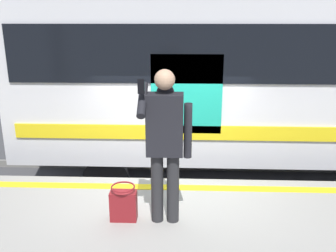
% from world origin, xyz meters
% --- Properties ---
extents(ground_plane, '(24.41, 24.41, 0.00)m').
position_xyz_m(ground_plane, '(0.00, 0.00, 0.00)').
color(ground_plane, '#3D3D3F').
extents(safety_line, '(12.67, 0.16, 0.01)m').
position_xyz_m(safety_line, '(0.00, 0.30, 1.10)').
color(safety_line, yellow).
rests_on(safety_line, platform).
extents(track_rail_near, '(16.81, 0.08, 0.16)m').
position_xyz_m(track_rail_near, '(0.00, -1.42, 0.08)').
color(track_rail_near, slate).
rests_on(track_rail_near, ground).
extents(track_rail_far, '(16.81, 0.08, 0.16)m').
position_xyz_m(track_rail_far, '(0.00, -2.86, 0.08)').
color(track_rail_far, slate).
rests_on(track_rail_far, ground).
extents(train_carriage, '(9.42, 2.84, 3.82)m').
position_xyz_m(train_carriage, '(-1.90, -2.13, 2.45)').
color(train_carriage, silver).
rests_on(train_carriage, ground).
extents(passenger, '(0.57, 0.55, 1.77)m').
position_xyz_m(passenger, '(-0.00, 1.14, 2.14)').
color(passenger, '#262628').
rests_on(passenger, platform).
extents(handbag, '(0.31, 0.28, 0.43)m').
position_xyz_m(handbag, '(0.48, 1.15, 1.29)').
color(handbag, maroon).
rests_on(handbag, platform).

